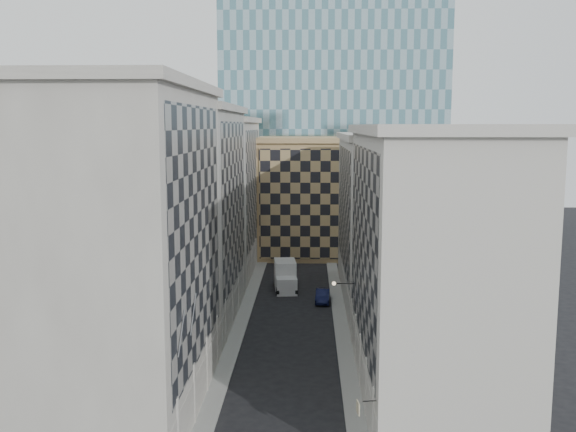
# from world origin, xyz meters

# --- Properties ---
(sidewalk_west) EXTENTS (1.50, 100.00, 0.15)m
(sidewalk_west) POSITION_xyz_m (-5.25, 30.00, 0.07)
(sidewalk_west) COLOR gray
(sidewalk_west) RESTS_ON ground
(sidewalk_east) EXTENTS (1.50, 100.00, 0.15)m
(sidewalk_east) POSITION_xyz_m (5.25, 30.00, 0.07)
(sidewalk_east) COLOR gray
(sidewalk_east) RESTS_ON ground
(bldg_left_a) EXTENTS (10.80, 22.80, 23.70)m
(bldg_left_a) POSITION_xyz_m (-10.88, 11.00, 11.82)
(bldg_left_a) COLOR #A29D92
(bldg_left_a) RESTS_ON ground
(bldg_left_b) EXTENTS (10.80, 22.80, 22.70)m
(bldg_left_b) POSITION_xyz_m (-10.88, 33.00, 11.32)
(bldg_left_b) COLOR gray
(bldg_left_b) RESTS_ON ground
(bldg_left_c) EXTENTS (10.80, 22.80, 21.70)m
(bldg_left_c) POSITION_xyz_m (-10.88, 55.00, 10.83)
(bldg_left_c) COLOR #A29D92
(bldg_left_c) RESTS_ON ground
(bldg_right_a) EXTENTS (10.80, 26.80, 20.70)m
(bldg_right_a) POSITION_xyz_m (10.88, 15.00, 10.32)
(bldg_right_a) COLOR beige
(bldg_right_a) RESTS_ON ground
(bldg_right_b) EXTENTS (10.80, 28.80, 19.70)m
(bldg_right_b) POSITION_xyz_m (10.89, 42.00, 9.85)
(bldg_right_b) COLOR beige
(bldg_right_b) RESTS_ON ground
(tan_block) EXTENTS (16.80, 14.80, 18.80)m
(tan_block) POSITION_xyz_m (2.00, 67.90, 9.44)
(tan_block) COLOR tan
(tan_block) RESTS_ON ground
(church_tower) EXTENTS (7.20, 7.20, 51.50)m
(church_tower) POSITION_xyz_m (0.00, 82.00, 26.95)
(church_tower) COLOR #2B2621
(church_tower) RESTS_ON ground
(flagpoles_left) EXTENTS (0.10, 6.33, 2.33)m
(flagpoles_left) POSITION_xyz_m (-5.90, 6.00, 8.00)
(flagpoles_left) COLOR gray
(flagpoles_left) RESTS_ON ground
(bracket_lamp) EXTENTS (1.98, 0.36, 0.36)m
(bracket_lamp) POSITION_xyz_m (4.38, 24.00, 6.20)
(bracket_lamp) COLOR black
(bracket_lamp) RESTS_ON ground
(box_truck) EXTENTS (3.26, 6.69, 3.54)m
(box_truck) POSITION_xyz_m (-1.11, 45.58, 1.54)
(box_truck) COLOR silver
(box_truck) RESTS_ON ground
(dark_car) EXTENTS (1.83, 4.68, 1.52)m
(dark_car) POSITION_xyz_m (3.50, 39.77, 0.76)
(dark_car) COLOR #0E1234
(dark_car) RESTS_ON ground
(shop_sign) EXTENTS (1.22, 0.77, 0.85)m
(shop_sign) POSITION_xyz_m (4.95, 3.00, 3.83)
(shop_sign) COLOR black
(shop_sign) RESTS_ON ground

